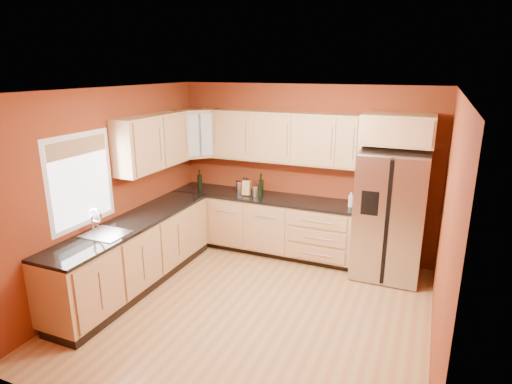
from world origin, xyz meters
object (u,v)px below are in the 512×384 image
canister_left (240,187)px  knife_block (247,188)px  wine_bottle_a (261,185)px  refrigerator (390,215)px  soap_dispenser (351,200)px

canister_left → knife_block: knife_block is taller
canister_left → wine_bottle_a: size_ratio=0.56×
refrigerator → soap_dispenser: bearing=174.2°
refrigerator → wine_bottle_a: refrigerator is taller
knife_block → soap_dispenser: 1.60m
wine_bottle_a → knife_block: size_ratio=1.60×
knife_block → soap_dispenser: knife_block is taller
canister_left → knife_block: size_ratio=0.90×
canister_left → soap_dispenser: (1.72, 0.02, 0.00)m
canister_left → soap_dispenser: soap_dispenser is taller
refrigerator → wine_bottle_a: (-1.91, 0.01, 0.21)m
canister_left → knife_block: 0.12m
canister_left → soap_dispenser: 1.72m
wine_bottle_a → knife_block: (-0.24, 0.01, -0.07)m
refrigerator → knife_block: 2.16m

